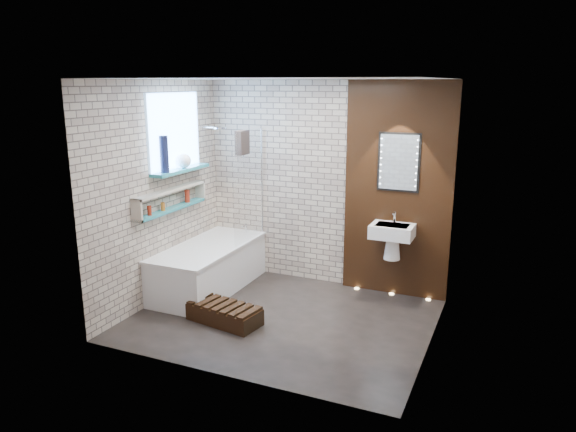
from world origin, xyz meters
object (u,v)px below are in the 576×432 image
at_px(bath_screen, 249,186).
at_px(walnut_step, 224,314).
at_px(bathtub, 209,267).
at_px(led_mirror, 399,162).
at_px(washbasin, 392,236).

bearing_deg(bath_screen, walnut_step, -75.39).
xyz_separation_m(bathtub, bath_screen, (0.35, 0.44, 0.99)).
bearing_deg(led_mirror, bath_screen, -169.34).
bearing_deg(washbasin, walnut_step, -136.88).
bearing_deg(washbasin, bath_screen, -174.22).
distance_m(bathtub, walnut_step, 1.05).
distance_m(bath_screen, walnut_step, 1.73).
relative_size(bath_screen, washbasin, 2.41).
bearing_deg(walnut_step, bath_screen, 104.61).
bearing_deg(bathtub, led_mirror, 19.78).
height_order(bath_screen, walnut_step, bath_screen).
xyz_separation_m(bath_screen, led_mirror, (1.82, 0.34, 0.37)).
bearing_deg(bath_screen, bathtub, -128.90).
relative_size(bathtub, led_mirror, 2.49).
distance_m(bathtub, washbasin, 2.32).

